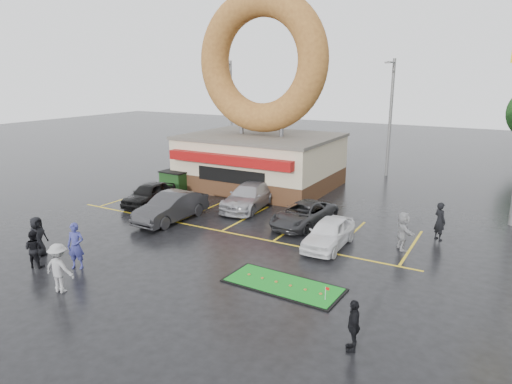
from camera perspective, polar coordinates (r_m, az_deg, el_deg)
The scene contains 18 objects.
ground at distance 21.13m, azimuth -9.55°, elevation -7.52°, with size 120.00×120.00×0.00m, color black.
donut_shop at distance 32.24m, azimuth 0.62°, elevation 8.50°, with size 10.20×8.70×13.50m.
streetlight_left at distance 41.73m, azimuth -3.21°, elevation 10.30°, with size 0.40×2.21×9.00m.
streetlight_mid at distance 37.10m, azimuth 16.43°, elevation 9.21°, with size 0.40×2.21×9.00m.
car_black at distance 28.86m, azimuth -13.22°, elevation -0.23°, with size 1.64×4.07×1.39m, color black.
car_dgrey at distance 25.46m, azimuth -10.56°, elevation -1.87°, with size 1.64×4.70×1.55m, color #28282A.
car_silver at distance 27.43m, azimuth -0.87°, elevation -0.53°, with size 2.04×5.01×1.46m, color #9E9EA3.
car_grey at distance 24.42m, azimuth 5.97°, elevation -2.78°, with size 2.07×4.50×1.25m, color #28282B.
car_white at distance 21.60m, azimuth 9.11°, elevation -5.08°, with size 1.60×3.97×1.35m, color white.
person_blue at distance 20.37m, azimuth -21.60°, elevation -6.29°, with size 0.71×0.47×1.96m, color navy.
person_blackjkt at distance 21.28m, azimuth -26.02°, elevation -6.40°, with size 0.77×0.60×1.59m, color black.
person_hoodie at distance 18.49m, azimuth -23.39°, elevation -8.71°, with size 1.22×0.70×1.88m, color gray.
person_bystander at distance 22.42m, azimuth -25.64°, elevation -5.04°, with size 0.88×0.57×1.81m, color black.
person_cameraman at distance 14.06m, azimuth 12.09°, elevation -15.98°, with size 0.94×0.39×1.60m, color black.
person_walker_near at distance 22.00m, azimuth 17.91°, elevation -4.63°, with size 1.68×0.53×1.81m, color #98989B.
person_walker_far at distance 23.89m, azimuth 21.99°, elevation -3.39°, with size 0.69×0.45×1.89m, color black.
dumpster at distance 32.01m, azimuth -10.11°, elevation 1.30°, with size 1.80×1.20×1.30m, color #1A4018.
putting_green at distance 17.84m, azimuth 3.42°, elevation -11.51°, with size 4.65×2.16×0.57m.
Camera 1 is at (12.58, -15.04, 7.87)m, focal length 32.00 mm.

